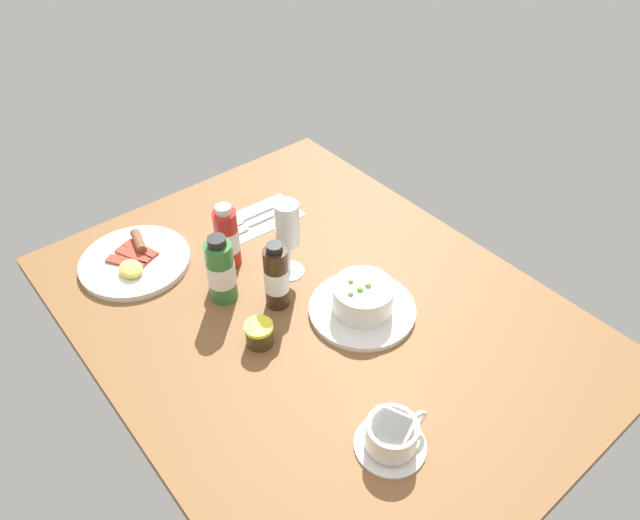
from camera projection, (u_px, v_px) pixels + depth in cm
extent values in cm
cube|color=brown|center=(316.00, 314.00, 121.46)|extent=(110.00, 84.00, 3.00)
cylinder|color=silver|center=(362.00, 309.00, 119.56)|extent=(21.68, 21.68, 1.20)
cylinder|color=silver|center=(363.00, 297.00, 117.20)|extent=(12.28, 12.28, 5.92)
cylinder|color=beige|center=(364.00, 289.00, 115.77)|extent=(10.56, 10.56, 1.60)
sphere|color=#75AC4C|center=(360.00, 290.00, 114.35)|extent=(1.40, 1.40, 1.40)
sphere|color=#75AC4C|center=(351.00, 294.00, 113.41)|extent=(1.16, 1.16, 1.16)
sphere|color=#75AC4C|center=(368.00, 286.00, 115.21)|extent=(1.32, 1.32, 1.32)
sphere|color=#75AC4C|center=(351.00, 282.00, 116.05)|extent=(1.09, 1.09, 1.09)
cube|color=silver|center=(261.00, 217.00, 143.33)|extent=(12.14, 19.38, 0.30)
cube|color=silver|center=(267.00, 217.00, 142.85)|extent=(1.82, 14.04, 0.50)
cube|color=silver|center=(240.00, 230.00, 139.12)|extent=(2.36, 3.69, 0.40)
cube|color=silver|center=(261.00, 211.00, 144.46)|extent=(1.58, 13.03, 0.50)
ellipsoid|color=silver|center=(237.00, 222.00, 141.08)|extent=(2.40, 4.00, 0.60)
cylinder|color=silver|center=(390.00, 444.00, 96.87)|extent=(12.02, 12.02, 0.90)
cylinder|color=silver|center=(392.00, 434.00, 94.92)|extent=(8.49, 8.49, 4.99)
cylinder|color=#3D1F14|center=(393.00, 427.00, 93.60)|extent=(7.21, 7.21, 1.00)
torus|color=silver|center=(418.00, 419.00, 96.76)|extent=(1.35, 3.68, 3.60)
cylinder|color=white|center=(289.00, 271.00, 128.90)|extent=(6.65, 6.65, 0.40)
cylinder|color=white|center=(289.00, 256.00, 126.18)|extent=(0.80, 0.80, 7.82)
cylinder|color=white|center=(287.00, 224.00, 120.32)|extent=(5.09, 5.09, 9.88)
cylinder|color=#ECE5C5|center=(288.00, 229.00, 121.30)|extent=(4.17, 4.17, 5.93)
cylinder|color=#3A3116|center=(259.00, 335.00, 112.63)|extent=(5.31, 5.31, 4.03)
cylinder|color=yellow|center=(258.00, 326.00, 111.03)|extent=(5.57, 5.57, 0.80)
cylinder|color=#B21E19|center=(227.00, 239.00, 126.61)|extent=(5.14, 5.14, 13.82)
cylinder|color=silver|center=(227.00, 240.00, 126.79)|extent=(5.25, 5.25, 5.25)
cylinder|color=silver|center=(223.00, 210.00, 121.49)|extent=(3.34, 3.34, 1.63)
cylinder|color=#337233|center=(221.00, 272.00, 118.74)|extent=(5.69, 5.69, 13.84)
cylinder|color=white|center=(221.00, 273.00, 118.92)|extent=(5.80, 5.80, 5.26)
cylinder|color=black|center=(217.00, 242.00, 113.56)|extent=(3.70, 3.70, 1.79)
cylinder|color=#382314|center=(276.00, 278.00, 117.15)|extent=(4.86, 4.86, 14.06)
cylinder|color=white|center=(276.00, 279.00, 117.33)|extent=(4.95, 4.95, 5.34)
cylinder|color=black|center=(274.00, 248.00, 111.96)|extent=(3.16, 3.16, 1.59)
cylinder|color=silver|center=(135.00, 261.00, 130.41)|extent=(24.16, 24.16, 1.40)
cube|color=#9C3828|center=(126.00, 262.00, 128.67)|extent=(8.88, 6.85, 0.60)
cube|color=#A43828|center=(133.00, 255.00, 130.49)|extent=(9.25, 5.53, 0.60)
cube|color=#AF3828|center=(141.00, 249.00, 131.99)|extent=(9.30, 5.01, 0.60)
cylinder|color=brown|center=(138.00, 241.00, 132.68)|extent=(7.32, 3.82, 2.20)
ellipsoid|color=#F2D859|center=(131.00, 269.00, 126.03)|extent=(6.00, 4.80, 2.40)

